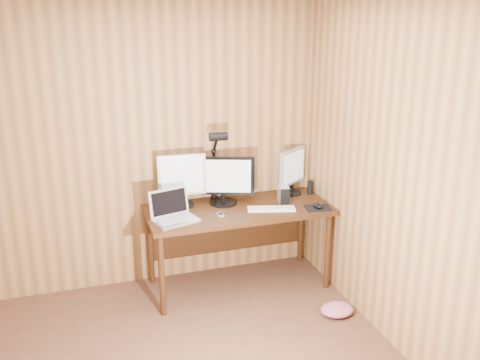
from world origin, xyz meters
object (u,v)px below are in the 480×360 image
desk (236,218)px  speaker (310,187)px  mouse (318,206)px  keyboard (271,209)px  hard_drive (283,194)px  monitor_right (292,170)px  monitor_center (223,180)px  desk_lamp (216,155)px  laptop (173,213)px  phone (220,214)px  monitor_left (182,179)px

desk → speaker: size_ratio=12.56×
mouse → desk: bearing=178.6°
keyboard → hard_drive: 0.24m
desk → monitor_right: bearing=12.4°
monitor_center → mouse: (0.75, -0.36, -0.20)m
mouse → keyboard: bearing=-169.6°
hard_drive → desk_lamp: (-0.56, 0.20, 0.36)m
laptop → keyboard: 0.86m
monitor_center → desk_lamp: size_ratio=0.77×
monitor_right → laptop: size_ratio=1.06×
monitor_center → monitor_right: bearing=24.7°
monitor_center → laptop: bearing=-134.8°
desk → monitor_center: 0.37m
monitor_right → phone: (-0.79, -0.32, -0.22)m
keyboard → desk_lamp: desk_lamp is taller
desk_lamp → monitor_center: bearing=-65.6°
monitor_right → speaker: size_ratio=3.36×
monitor_center → mouse: monitor_center is taller
hard_drive → desk_lamp: 0.70m
desk → monitor_left: monitor_left is taller
laptop → hard_drive: 1.04m
hard_drive → desk_lamp: desk_lamp is taller
mouse → monitor_left: bearing=-177.7°
monitor_right → laptop: bearing=158.9°
monitor_center → phone: monitor_center is taller
monitor_center → hard_drive: 0.56m
speaker → desk_lamp: desk_lamp is taller
monitor_center → phone: (-0.10, -0.26, -0.22)m
monitor_right → speaker: (0.16, -0.06, -0.17)m
desk → monitor_right: (0.59, 0.13, 0.35)m
keyboard → phone: keyboard is taller
monitor_right → mouse: (0.07, -0.42, -0.21)m
monitor_center → keyboard: (0.35, -0.27, -0.22)m
laptop → mouse: size_ratio=3.51×
hard_drive → speaker: (0.32, 0.12, -0.01)m
desk → keyboard: 0.36m
monitor_right → desk_lamp: size_ratio=0.62×
hard_drive → phone: 0.65m
desk → laptop: (-0.60, -0.17, 0.18)m
keyboard → hard_drive: hard_drive is taller
hard_drive → mouse: bearing=-37.5°
keyboard → phone: size_ratio=4.41×
monitor_left → desk_lamp: size_ratio=0.68×
keyboard → desk_lamp: 0.67m
mouse → hard_drive: size_ratio=0.81×
laptop → speaker: laptop is taller
monitor_left → speaker: 1.22m
desk → desk_lamp: bearing=131.2°
desk → desk_lamp: (-0.13, 0.15, 0.55)m
keyboard → mouse: 0.41m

